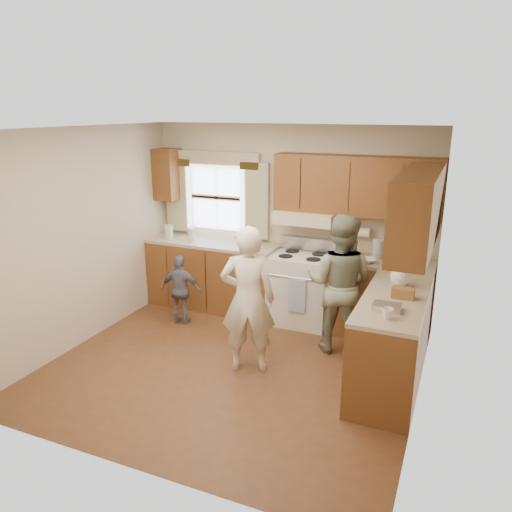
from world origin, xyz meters
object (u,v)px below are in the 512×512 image
at_px(stove, 302,288).
at_px(woman_right, 340,284).
at_px(woman_left, 248,299).
at_px(child, 181,290).

xyz_separation_m(stove, woman_right, (0.63, -0.59, 0.33)).
bearing_deg(woman_right, stove, -42.48).
height_order(woman_left, woman_right, woman_right).
xyz_separation_m(woman_right, child, (-2.03, -0.08, -0.34)).
relative_size(woman_left, child, 1.72).
xyz_separation_m(woman_left, woman_right, (0.77, 0.80, 0.01)).
bearing_deg(stove, woman_left, -95.73).
height_order(woman_right, child, woman_right).
relative_size(stove, woman_left, 0.68).
relative_size(stove, woman_right, 0.67).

